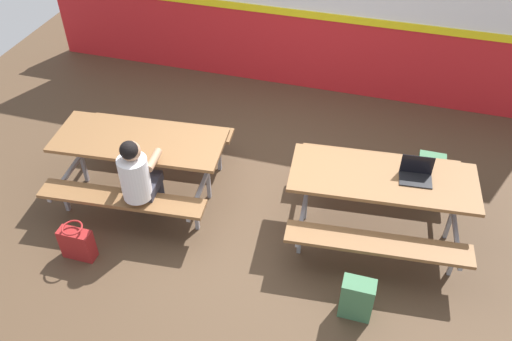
# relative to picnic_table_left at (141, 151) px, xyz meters

# --- Properties ---
(ground_plane) EXTENTS (10.00, 10.00, 0.02)m
(ground_plane) POSITION_rel_picnic_table_left_xyz_m (1.32, 0.13, -0.58)
(ground_plane) COLOR #4C3826
(accent_backdrop) EXTENTS (8.00, 0.14, 2.60)m
(accent_backdrop) POSITION_rel_picnic_table_left_xyz_m (1.32, 2.79, 0.67)
(accent_backdrop) COLOR red
(accent_backdrop) RESTS_ON ground
(picnic_table_left) EXTENTS (1.94, 1.71, 0.74)m
(picnic_table_left) POSITION_rel_picnic_table_left_xyz_m (0.00, 0.00, 0.00)
(picnic_table_left) COLOR brown
(picnic_table_left) RESTS_ON ground
(picnic_table_right) EXTENTS (1.94, 1.71, 0.74)m
(picnic_table_right) POSITION_rel_picnic_table_left_xyz_m (2.64, 0.12, 0.00)
(picnic_table_right) COLOR brown
(picnic_table_right) RESTS_ON ground
(student_nearer) EXTENTS (0.39, 0.53, 1.21)m
(student_nearer) POSITION_rel_picnic_table_left_xyz_m (0.25, -0.54, 0.13)
(student_nearer) COLOR #2D2D38
(student_nearer) RESTS_ON ground
(laptop_dark) EXTENTS (0.34, 0.25, 0.22)m
(laptop_dark) POSITION_rel_picnic_table_left_xyz_m (2.95, 0.18, 0.21)
(laptop_dark) COLOR black
(laptop_dark) RESTS_ON picnic_table_right
(backpack_dark) EXTENTS (0.30, 0.22, 0.44)m
(backpack_dark) POSITION_rel_picnic_table_left_xyz_m (2.60, -1.03, -0.36)
(backpack_dark) COLOR #3F724C
(backpack_dark) RESTS_ON ground
(tote_bag_bright) EXTENTS (0.34, 0.21, 0.43)m
(tote_bag_bright) POSITION_rel_picnic_table_left_xyz_m (-0.23, -1.14, -0.38)
(tote_bag_bright) COLOR maroon
(tote_bag_bright) RESTS_ON ground
(satchel_spare) EXTENTS (0.30, 0.22, 0.44)m
(satchel_spare) POSITION_rel_picnic_table_left_xyz_m (3.16, 0.99, -0.36)
(satchel_spare) COLOR #3F724C
(satchel_spare) RESTS_ON ground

